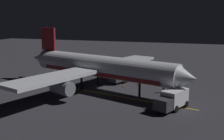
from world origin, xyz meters
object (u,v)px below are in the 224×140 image
(catering_truck, at_px, (124,75))
(baggage_truck, at_px, (172,100))
(airliner, at_px, (98,67))
(ground_crew_worker, at_px, (164,87))
(traffic_cone_near_right, at_px, (138,84))
(traffic_cone_near_left, at_px, (123,86))

(catering_truck, bearing_deg, baggage_truck, 39.06)
(airliner, xyz_separation_m, ground_crew_worker, (-1.33, 10.83, -2.92))
(baggage_truck, bearing_deg, catering_truck, -140.94)
(baggage_truck, height_order, traffic_cone_near_right, baggage_truck)
(airliner, bearing_deg, traffic_cone_near_right, 132.08)
(baggage_truck, bearing_deg, ground_crew_worker, -163.59)
(airliner, relative_size, baggage_truck, 5.45)
(airliner, distance_m, traffic_cone_near_left, 5.82)
(airliner, xyz_separation_m, traffic_cone_near_right, (-5.13, 5.68, -3.55))
(airliner, xyz_separation_m, traffic_cone_near_left, (-2.85, 3.63, -3.55))
(baggage_truck, xyz_separation_m, catering_truck, (-13.08, -10.62, -0.02))
(ground_crew_worker, xyz_separation_m, traffic_cone_near_right, (-3.80, -5.16, -0.64))
(ground_crew_worker, xyz_separation_m, traffic_cone_near_left, (-1.52, -7.20, -0.64))
(ground_crew_worker, distance_m, traffic_cone_near_left, 7.39)
(ground_crew_worker, bearing_deg, catering_truck, -122.74)
(traffic_cone_near_right, bearing_deg, catering_truck, -116.17)
(catering_truck, xyz_separation_m, traffic_cone_near_right, (1.57, 3.19, -1.02))
(baggage_truck, height_order, traffic_cone_near_left, baggage_truck)
(airliner, xyz_separation_m, baggage_truck, (6.39, 13.11, -2.51))
(airliner, distance_m, catering_truck, 7.57)
(catering_truck, distance_m, traffic_cone_near_right, 3.69)
(ground_crew_worker, relative_size, traffic_cone_near_right, 3.16)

